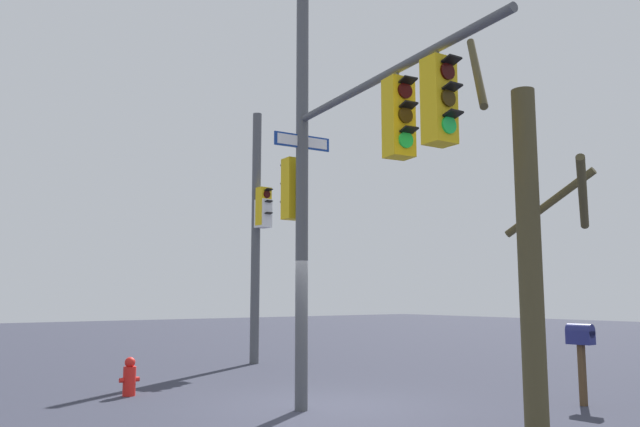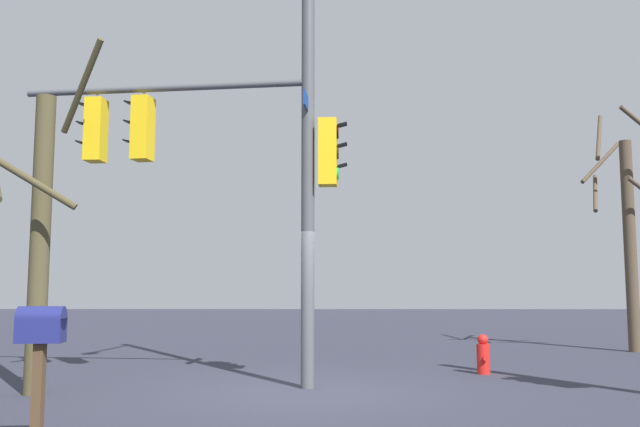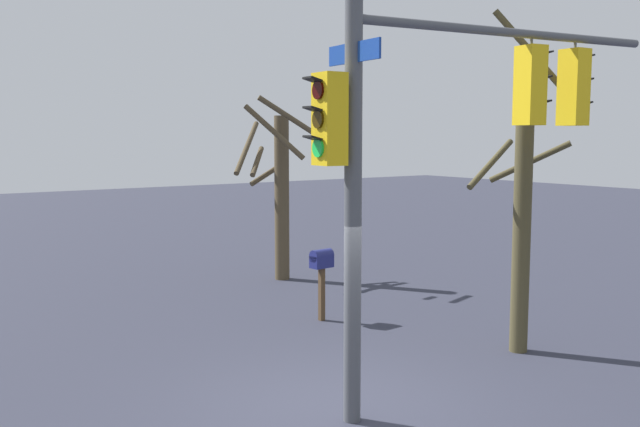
{
  "view_description": "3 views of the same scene",
  "coord_description": "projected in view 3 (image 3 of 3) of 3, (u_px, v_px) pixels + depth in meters",
  "views": [
    {
      "loc": [
        6.56,
        8.85,
        1.9
      ],
      "look_at": [
        -0.14,
        -0.31,
        3.39
      ],
      "focal_mm": 35.22,
      "sensor_mm": 36.0,
      "label": 1
    },
    {
      "loc": [
        -10.58,
        -0.33,
        1.6
      ],
      "look_at": [
        0.2,
        -0.26,
        2.77
      ],
      "focal_mm": 38.13,
      "sensor_mm": 36.0,
      "label": 2
    },
    {
      "loc": [
        7.28,
        -5.41,
        3.61
      ],
      "look_at": [
        0.03,
        -0.27,
        2.63
      ],
      "focal_mm": 39.81,
      "sensor_mm": 36.0,
      "label": 3
    }
  ],
  "objects": [
    {
      "name": "ground_plane",
      "position": [
        335.0,
        409.0,
        9.41
      ],
      "size": [
        80.0,
        80.0,
        0.0
      ],
      "primitive_type": "plane",
      "color": "#2D2F3D"
    },
    {
      "name": "bare_tree_across_street",
      "position": [
        522.0,
        206.0,
        11.67
      ],
      "size": [
        1.82,
        1.83,
        5.54
      ],
      "color": "#494229",
      "rests_on": "ground"
    },
    {
      "name": "main_signal_pole_assembly",
      "position": [
        415.0,
        37.0,
        9.06
      ],
      "size": [
        3.31,
        5.62,
        9.6
      ],
      "rotation": [
        0.0,
        0.0,
        1.44
      ],
      "color": "#4C4F54",
      "rests_on": "ground"
    },
    {
      "name": "mailbox",
      "position": [
        322.0,
        265.0,
        13.79
      ],
      "size": [
        0.28,
        0.46,
        1.41
      ],
      "rotation": [
        0.0,
        0.0,
        0.09
      ],
      "color": "#4C3823",
      "rests_on": "ground"
    },
    {
      "name": "bare_tree_behind_pole",
      "position": [
        279.0,
        188.0,
        17.62
      ],
      "size": [
        2.41,
        1.86,
        4.56
      ],
      "color": "#4E412C",
      "rests_on": "ground"
    }
  ]
}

